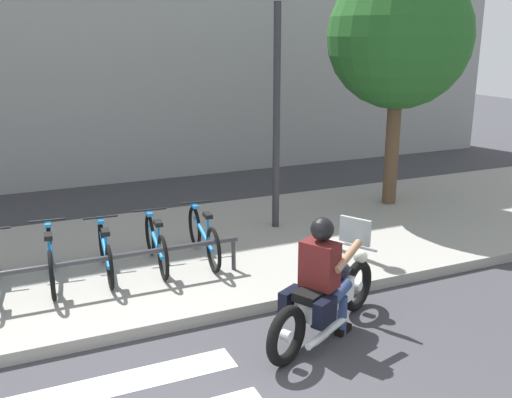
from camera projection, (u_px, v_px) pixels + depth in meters
sidewalk at (93, 267)px, 8.47m from camera, size 24.00×4.40×0.15m
crosswalk_stripe_4 at (99, 388)px, 5.71m from camera, size 2.80×0.40×0.01m
motorcycle at (326, 297)px, 6.62m from camera, size 2.00×1.17×1.24m
rider at (323, 269)px, 6.46m from camera, size 0.77×0.72×1.45m
bicycle_4 at (51, 258)px, 7.66m from camera, size 0.48×1.69×0.77m
bicycle_5 at (105, 251)px, 7.95m from camera, size 0.48×1.62×0.73m
bicycle_6 at (156, 243)px, 8.22m from camera, size 0.48×1.62×0.75m
bicycle_7 at (203, 236)px, 8.50m from camera, size 0.48×1.70×0.77m
bike_rack at (24, 272)px, 7.02m from camera, size 5.55×0.07×0.49m
street_lamp at (277, 88)px, 9.39m from camera, size 0.28×0.28×4.10m
tree_near_rack at (399, 37)px, 10.57m from camera, size 2.63×2.63×4.61m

